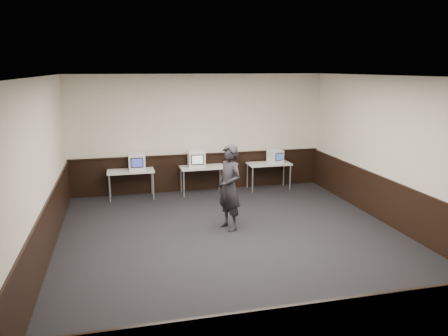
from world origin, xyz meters
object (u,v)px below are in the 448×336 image
(desk_left, at_px, (131,173))
(person, at_px, (229,188))
(emac_left, at_px, (137,162))
(desk_center, at_px, (202,169))
(emac_right, at_px, (275,156))
(emac_center, at_px, (196,159))
(desk_right, at_px, (269,165))

(desk_left, bearing_deg, person, -55.03)
(desk_left, bearing_deg, emac_left, 10.87)
(desk_left, bearing_deg, desk_center, 0.00)
(emac_left, height_order, emac_right, emac_left)
(emac_center, distance_m, person, 2.78)
(emac_left, bearing_deg, emac_right, 2.82)
(desk_right, distance_m, emac_right, 0.32)
(person, bearing_deg, desk_center, 157.52)
(emac_left, relative_size, person, 0.26)
(desk_center, xyz_separation_m, emac_right, (2.10, 0.02, 0.25))
(desk_center, height_order, emac_center, emac_center)
(desk_right, xyz_separation_m, person, (-1.86, -2.77, 0.23))
(desk_left, xyz_separation_m, desk_center, (1.90, 0.00, 0.00))
(desk_center, relative_size, person, 0.66)
(desk_left, xyz_separation_m, emac_right, (4.00, 0.02, 0.25))
(emac_left, bearing_deg, person, -54.87)
(desk_left, relative_size, emac_right, 2.63)
(emac_center, bearing_deg, emac_right, 4.21)
(desk_right, relative_size, emac_left, 2.51)
(desk_left, xyz_separation_m, desk_right, (3.80, 0.00, 0.00))
(emac_center, height_order, emac_right, emac_center)
(emac_center, bearing_deg, desk_center, 3.62)
(desk_right, relative_size, emac_center, 2.38)
(emac_left, relative_size, emac_right, 1.05)
(emac_center, xyz_separation_m, person, (0.20, -2.77, -0.07))
(emac_right, xyz_separation_m, person, (-2.05, -2.80, -0.02))
(desk_center, distance_m, person, 2.78)
(desk_center, height_order, desk_right, same)
(emac_left, bearing_deg, desk_right, 2.45)
(emac_left, height_order, person, person)
(desk_left, relative_size, emac_left, 2.51)
(emac_right, distance_m, person, 3.47)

